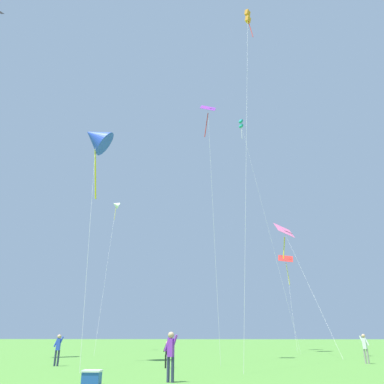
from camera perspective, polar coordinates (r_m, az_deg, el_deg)
The scene contains 12 objects.
kite_purple_streamer at distance 30.07m, azimuth 2.46°, elevation 11.10°, with size 1.30×4.80×19.25m.
kite_teal_box at distance 49.55m, azimuth 7.66°, elevation 9.96°, with size 3.86×7.27×28.17m.
kite_blue_delta at distance 27.97m, azimuth -14.55°, elevation 8.03°, with size 4.16×7.40×16.13m.
kite_white_distant at distance 45.83m, azimuth -11.63°, elevation -1.97°, with size 2.93×10.93×16.89m.
kite_pink_low at distance 41.28m, azimuth 14.06°, elevation -6.58°, with size 2.20×13.02×13.08m.
kite_red_high at distance 46.36m, azimuth 14.33°, elevation -10.69°, with size 1.90×6.16×10.71m.
kite_orange_box at distance 38.04m, azimuth 8.59°, elevation 24.83°, with size 2.68×9.84×29.89m.
person_child_small at distance 19.88m, azimuth -3.87°, elevation -23.36°, with size 0.39×0.19×1.21m.
person_near_tree at distance 13.93m, azimuth -3.29°, elevation -23.32°, with size 0.51×0.23×1.60m.
person_far_back at distance 24.97m, azimuth 25.07°, elevation -20.65°, with size 0.45×0.36×1.57m.
person_foreground_watcher at distance 22.30m, azimuth -19.93°, elevation -21.52°, with size 0.50×0.21×1.54m.
picnic_cooler at distance 13.61m, azimuth -15.20°, elevation -25.83°, with size 0.60×0.40×0.44m.
Camera 1 is at (-0.56, -5.75, 1.45)m, focal length 34.63 mm.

